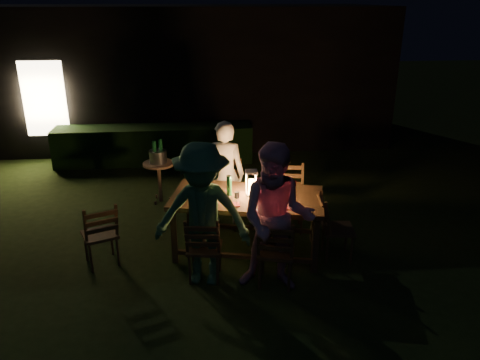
{
  "coord_description": "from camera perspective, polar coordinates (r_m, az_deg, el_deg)",
  "views": [
    {
      "loc": [
        0.42,
        -6.1,
        3.38
      ],
      "look_at": [
        1.0,
        -0.03,
        0.99
      ],
      "focal_mm": 35.0,
      "sensor_mm": 36.0,
      "label": 1
    }
  ],
  "objects": [
    {
      "name": "wineglass_b",
      "position": [
        6.35,
        -5.69,
        -1.3
      ],
      "size": [
        0.06,
        0.06,
        0.18
      ],
      "primitive_type": null,
      "color": "#59070F",
      "rests_on": "dining_table"
    },
    {
      "name": "napkin_right",
      "position": [
        6.07,
        5.73,
        -3.29
      ],
      "size": [
        0.18,
        0.14,
        0.01
      ],
      "primitive_type": "cube",
      "color": "red",
      "rests_on": "dining_table"
    },
    {
      "name": "person_opp_left",
      "position": [
        5.68,
        -4.62,
        -4.34
      ],
      "size": [
        1.31,
        0.94,
        1.84
      ],
      "primitive_type": "imported",
      "rotation": [
        0.0,
        0.0,
        -0.23
      ],
      "color": "#366C44",
      "rests_on": "ground"
    },
    {
      "name": "chair_spare",
      "position": [
        6.57,
        -16.54,
        -7.6
      ],
      "size": [
        0.58,
        0.59,
        0.97
      ],
      "rotation": [
        0.0,
        0.0,
        0.39
      ],
      "color": "#462E17",
      "rests_on": "ground"
    },
    {
      "name": "chair_far_left",
      "position": [
        7.35,
        -1.89,
        -3.19
      ],
      "size": [
        0.58,
        0.6,
        1.07
      ],
      "rotation": [
        0.0,
        0.0,
        2.92
      ],
      "color": "#462E17",
      "rests_on": "ground"
    },
    {
      "name": "garden_envelope",
      "position": [
        12.39,
        -7.62,
        12.85
      ],
      "size": [
        40.0,
        40.0,
        3.2
      ],
      "color": "black",
      "rests_on": "ground"
    },
    {
      "name": "chair_near_left",
      "position": [
        6.03,
        -4.33,
        -9.55
      ],
      "size": [
        0.48,
        0.51,
        0.95
      ],
      "rotation": [
        0.0,
        0.0,
        -0.14
      ],
      "color": "#462E17",
      "rests_on": "ground"
    },
    {
      "name": "person_opp_right",
      "position": [
        5.57,
        4.5,
        -4.77
      ],
      "size": [
        1.04,
        0.89,
        1.86
      ],
      "primitive_type": "imported",
      "rotation": [
        0.0,
        0.0,
        -0.23
      ],
      "color": "pink",
      "rests_on": "ground"
    },
    {
      "name": "wineglass_c",
      "position": [
        6.06,
        3.4,
        -2.38
      ],
      "size": [
        0.06,
        0.06,
        0.18
      ],
      "primitive_type": null,
      "color": "#59070F",
      "rests_on": "dining_table"
    },
    {
      "name": "phone",
      "position": [
        6.2,
        -5.14,
        -2.7
      ],
      "size": [
        0.14,
        0.07,
        0.01
      ],
      "primitive_type": "cube",
      "color": "black",
      "rests_on": "dining_table"
    },
    {
      "name": "side_table",
      "position": [
        8.2,
        -9.88,
        1.53
      ],
      "size": [
        0.54,
        0.54,
        0.72
      ],
      "color": "brown",
      "rests_on": "ground"
    },
    {
      "name": "person_house_side",
      "position": [
        7.19,
        -1.88,
        0.74
      ],
      "size": [
        0.69,
        0.53,
        1.69
      ],
      "primitive_type": "imported",
      "rotation": [
        0.0,
        0.0,
        2.91
      ],
      "color": "beige",
      "rests_on": "ground"
    },
    {
      "name": "napkin_left",
      "position": [
        6.1,
        -0.87,
        -3.01
      ],
      "size": [
        0.18,
        0.14,
        0.01
      ],
      "primitive_type": "cube",
      "color": "red",
      "rests_on": "dining_table"
    },
    {
      "name": "plate_near_right",
      "position": [
        6.14,
        4.83,
        -2.92
      ],
      "size": [
        0.25,
        0.25,
        0.01
      ],
      "primitive_type": "cylinder",
      "color": "white",
      "rests_on": "dining_table"
    },
    {
      "name": "wineglass_a",
      "position": [
        6.64,
        -1.38,
        -0.17
      ],
      "size": [
        0.06,
        0.06,
        0.18
      ],
      "primitive_type": null,
      "color": "#59070F",
      "rests_on": "dining_table"
    },
    {
      "name": "bottle_table",
      "position": [
        6.36,
        -1.34,
        -0.68
      ],
      "size": [
        0.07,
        0.07,
        0.28
      ],
      "primitive_type": "cylinder",
      "color": "#0F471E",
      "rests_on": "dining_table"
    },
    {
      "name": "chair_far_right",
      "position": [
        7.27,
        5.91,
        -3.68
      ],
      "size": [
        0.53,
        0.56,
        1.04
      ],
      "rotation": [
        0.0,
        0.0,
        3.01
      ],
      "color": "#462E17",
      "rests_on": "ground"
    },
    {
      "name": "bottle_bucket_a",
      "position": [
        8.09,
        -10.36,
        3.06
      ],
      "size": [
        0.07,
        0.07,
        0.32
      ],
      "primitive_type": "cylinder",
      "color": "#0F471E",
      "rests_on": "side_table"
    },
    {
      "name": "lantern",
      "position": [
        6.36,
        1.41,
        -0.5
      ],
      "size": [
        0.16,
        0.16,
        0.35
      ],
      "color": "white",
      "rests_on": "dining_table"
    },
    {
      "name": "ice_bucket",
      "position": [
        8.14,
        -9.97,
        2.83
      ],
      "size": [
        0.3,
        0.3,
        0.22
      ],
      "primitive_type": "cylinder",
      "color": "#A5A8AD",
      "rests_on": "side_table"
    },
    {
      "name": "bottle_bucket_b",
      "position": [
        8.16,
        -9.62,
        3.26
      ],
      "size": [
        0.07,
        0.07,
        0.32
      ],
      "primitive_type": "cylinder",
      "color": "#0F471E",
      "rests_on": "side_table"
    },
    {
      "name": "plate_far_left",
      "position": [
        6.66,
        -3.58,
        -0.9
      ],
      "size": [
        0.25,
        0.25,
        0.01
      ],
      "primitive_type": "cylinder",
      "color": "white",
      "rests_on": "dining_table"
    },
    {
      "name": "chair_near_right",
      "position": [
        5.92,
        4.35,
        -10.08
      ],
      "size": [
        0.54,
        0.57,
        0.99
      ],
      "rotation": [
        0.0,
        0.0,
        -0.24
      ],
      "color": "#462E17",
      "rests_on": "ground"
    },
    {
      "name": "wineglass_e",
      "position": [
        6.08,
        -0.38,
        -2.25
      ],
      "size": [
        0.06,
        0.06,
        0.18
      ],
      "primitive_type": null,
      "color": "silver",
      "rests_on": "dining_table"
    },
    {
      "name": "plate_near_left",
      "position": [
        6.26,
        -4.36,
        -2.41
      ],
      "size": [
        0.25,
        0.25,
        0.01
      ],
      "primitive_type": "cylinder",
      "color": "white",
      "rests_on": "dining_table"
    },
    {
      "name": "plate_far_right",
      "position": [
        6.54,
        5.04,
        -1.34
      ],
      "size": [
        0.25,
        0.25,
        0.01
      ],
      "primitive_type": "cylinder",
      "color": "white",
      "rests_on": "dining_table"
    },
    {
      "name": "chair_end",
      "position": [
        6.61,
        11.6,
        -6.99
      ],
      "size": [
        0.5,
        0.47,
        0.96
      ],
      "rotation": [
        0.0,
        0.0,
        -1.67
      ],
      "color": "#462E17",
      "rests_on": "ground"
    },
    {
      "name": "dining_table",
      "position": [
        6.41,
        0.89,
        -2.65
      ],
      "size": [
        2.23,
        1.46,
        0.85
      ],
      "rotation": [
        0.0,
        0.0,
        -0.23
      ],
      "color": "#462E17",
      "rests_on": "ground"
    },
    {
      "name": "wineglass_d",
      "position": [
        6.47,
        6.55,
        -0.9
      ],
      "size": [
        0.06,
        0.06,
        0.18
      ],
      "primitive_type": null,
      "color": "#59070F",
      "rests_on": "dining_table"
    }
  ]
}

